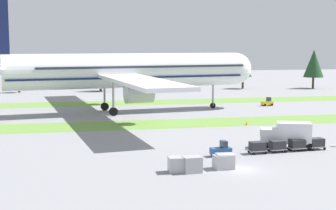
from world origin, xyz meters
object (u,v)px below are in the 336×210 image
(baggage_tug, at_px, (221,150))
(pushback_tractor, at_px, (267,102))
(catering_truck, at_px, (287,134))
(uld_container_3, at_px, (223,162))
(uld_container_0, at_px, (177,164))
(uld_container_1, at_px, (192,164))
(cargo_dolly_lead, at_px, (257,147))
(taxiway_marker_1, at_px, (279,122))
(uld_container_2, at_px, (225,161))
(airliner, at_px, (121,71))
(cargo_dolly_fourth, at_px, (316,143))
(taxiway_marker_0, at_px, (246,123))
(cargo_dolly_third, at_px, (297,144))
(cargo_dolly_second, at_px, (277,145))

(baggage_tug, xyz_separation_m, pushback_tractor, (25.64, 46.98, 0.00))
(catering_truck, distance_m, uld_container_3, 14.93)
(baggage_tug, distance_m, uld_container_0, 9.72)
(uld_container_0, bearing_deg, uld_container_1, -13.58)
(cargo_dolly_lead, relative_size, taxiway_marker_1, 3.43)
(uld_container_3, bearing_deg, cargo_dolly_lead, 44.45)
(pushback_tractor, bearing_deg, uld_container_2, 145.06)
(airliner, bearing_deg, taxiway_marker_1, 45.01)
(airliner, bearing_deg, uld_container_2, 0.40)
(baggage_tug, height_order, cargo_dolly_fourth, baggage_tug)
(baggage_tug, bearing_deg, uld_container_3, 158.92)
(pushback_tractor, bearing_deg, uld_container_0, 140.68)
(taxiway_marker_0, bearing_deg, cargo_dolly_fourth, -84.23)
(catering_truck, xyz_separation_m, uld_container_2, (-11.59, -8.87, -1.11))
(cargo_dolly_third, xyz_separation_m, taxiway_marker_1, (6.97, 21.41, -0.58))
(airliner, relative_size, cargo_dolly_lead, 31.70)
(airliner, xyz_separation_m, uld_container_1, (2.96, -49.25, -7.80))
(cargo_dolly_second, height_order, uld_container_0, uld_container_0)
(cargo_dolly_third, height_order, taxiway_marker_0, cargo_dolly_third)
(cargo_dolly_lead, distance_m, cargo_dolly_second, 2.90)
(uld_container_0, distance_m, uld_container_2, 5.68)
(baggage_tug, relative_size, catering_truck, 0.37)
(cargo_dolly_fourth, xyz_separation_m, uld_container_1, (-19.22, -8.23, -0.03))
(cargo_dolly_lead, bearing_deg, cargo_dolly_fourth, -90.00)
(cargo_dolly_fourth, height_order, pushback_tractor, pushback_tractor)
(uld_container_3, bearing_deg, cargo_dolly_second, 35.55)
(catering_truck, distance_m, taxiway_marker_0, 19.68)
(airliner, height_order, cargo_dolly_third, airliner)
(cargo_dolly_third, relative_size, uld_container_1, 1.16)
(catering_truck, bearing_deg, uld_container_2, 146.66)
(catering_truck, bearing_deg, airliner, 44.51)
(pushback_tractor, bearing_deg, taxiway_marker_1, 154.34)
(cargo_dolly_fourth, height_order, uld_container_1, uld_container_1)
(uld_container_0, xyz_separation_m, uld_container_1, (1.58, -0.38, 0.03))
(cargo_dolly_fourth, relative_size, taxiway_marker_1, 3.43)
(uld_container_0, relative_size, uld_container_3, 1.00)
(catering_truck, height_order, pushback_tractor, catering_truck)
(cargo_dolly_fourth, bearing_deg, taxiway_marker_0, 0.59)
(airliner, xyz_separation_m, cargo_dolly_second, (16.40, -41.54, -7.77))
(cargo_dolly_lead, bearing_deg, cargo_dolly_third, -90.00)
(catering_truck, bearing_deg, baggage_tug, 124.58)
(pushback_tractor, distance_m, uld_container_2, 59.60)
(cargo_dolly_third, xyz_separation_m, catering_truck, (-0.65, 1.80, 1.03))
(uld_container_2, bearing_deg, cargo_dolly_lead, 45.33)
(cargo_dolly_lead, bearing_deg, uld_container_0, 115.04)
(catering_truck, xyz_separation_m, pushback_tractor, (15.51, 44.21, -1.14))
(baggage_tug, bearing_deg, pushback_tractor, -33.80)
(cargo_dolly_lead, distance_m, uld_container_1, 12.92)
(cargo_dolly_second, distance_m, pushback_tractor, 49.56)
(uld_container_2, distance_m, taxiway_marker_0, 31.27)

